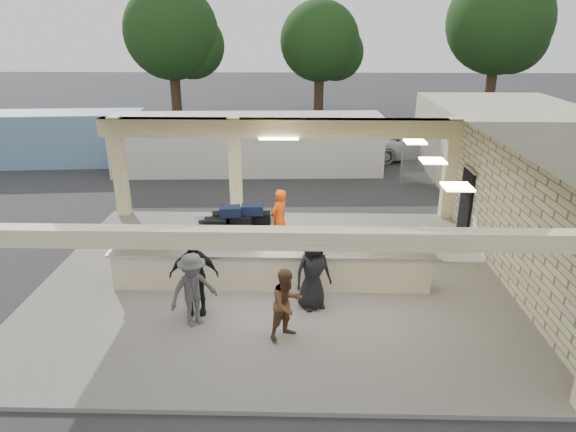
{
  "coord_description": "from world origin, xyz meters",
  "views": [
    {
      "loc": [
        0.73,
        -12.16,
        6.5
      ],
      "look_at": [
        0.39,
        1.0,
        1.49
      ],
      "focal_mm": 32.0,
      "sensor_mm": 36.0,
      "label": 1
    }
  ],
  "objects_px": {
    "car_dark": "(419,143)",
    "car_white_b": "(535,142)",
    "baggage_counter": "(271,270)",
    "container_blue": "(41,139)",
    "baggage_handler": "(279,220)",
    "container_white": "(248,144)",
    "luggage_cart": "(237,230)",
    "passenger_a": "(287,304)",
    "car_white_a": "(411,144)",
    "passenger_b": "(194,276)",
    "passenger_d": "(313,272)",
    "passenger_c": "(193,290)",
    "drum_fan": "(423,242)"
  },
  "relations": [
    {
      "from": "baggage_handler",
      "to": "car_white_b",
      "type": "xyz_separation_m",
      "value": [
        12.46,
        11.82,
        -0.26
      ]
    },
    {
      "from": "baggage_counter",
      "to": "container_blue",
      "type": "bearing_deg",
      "value": 133.62
    },
    {
      "from": "container_blue",
      "to": "car_white_b",
      "type": "bearing_deg",
      "value": -1.1
    },
    {
      "from": "luggage_cart",
      "to": "passenger_a",
      "type": "xyz_separation_m",
      "value": [
        1.54,
        -4.06,
        -0.02
      ]
    },
    {
      "from": "car_white_a",
      "to": "container_blue",
      "type": "distance_m",
      "value": 18.1
    },
    {
      "from": "container_white",
      "to": "passenger_d",
      "type": "bearing_deg",
      "value": -80.0
    },
    {
      "from": "container_blue",
      "to": "passenger_c",
      "type": "bearing_deg",
      "value": -59.94
    },
    {
      "from": "baggage_counter",
      "to": "passenger_d",
      "type": "height_order",
      "value": "passenger_d"
    },
    {
      "from": "baggage_handler",
      "to": "car_white_a",
      "type": "xyz_separation_m",
      "value": [
        6.19,
        11.59,
        -0.33
      ]
    },
    {
      "from": "baggage_counter",
      "to": "drum_fan",
      "type": "height_order",
      "value": "baggage_counter"
    },
    {
      "from": "passenger_b",
      "to": "car_dark",
      "type": "distance_m",
      "value": 17.92
    },
    {
      "from": "car_dark",
      "to": "container_white",
      "type": "distance_m",
      "value": 9.14
    },
    {
      "from": "car_white_a",
      "to": "container_blue",
      "type": "height_order",
      "value": "container_blue"
    },
    {
      "from": "passenger_b",
      "to": "passenger_a",
      "type": "bearing_deg",
      "value": -29.96
    },
    {
      "from": "baggage_counter",
      "to": "container_blue",
      "type": "relative_size",
      "value": 0.86
    },
    {
      "from": "baggage_counter",
      "to": "passenger_d",
      "type": "xyz_separation_m",
      "value": [
        1.04,
        -0.91,
        0.43
      ]
    },
    {
      "from": "passenger_c",
      "to": "car_white_b",
      "type": "relative_size",
      "value": 0.35
    },
    {
      "from": "luggage_cart",
      "to": "container_white",
      "type": "xyz_separation_m",
      "value": [
        -0.59,
        9.28,
        0.38
      ]
    },
    {
      "from": "passenger_c",
      "to": "baggage_handler",
      "type": "bearing_deg",
      "value": 29.5
    },
    {
      "from": "passenger_b",
      "to": "car_white_b",
      "type": "relative_size",
      "value": 0.39
    },
    {
      "from": "container_white",
      "to": "car_white_a",
      "type": "bearing_deg",
      "value": 17.13
    },
    {
      "from": "drum_fan",
      "to": "passenger_a",
      "type": "xyz_separation_m",
      "value": [
        -3.8,
        -4.07,
        0.3
      ]
    },
    {
      "from": "car_white_b",
      "to": "car_dark",
      "type": "relative_size",
      "value": 1.28
    },
    {
      "from": "passenger_a",
      "to": "car_dark",
      "type": "height_order",
      "value": "passenger_a"
    },
    {
      "from": "passenger_c",
      "to": "car_dark",
      "type": "xyz_separation_m",
      "value": [
        8.42,
        16.27,
        -0.33
      ]
    },
    {
      "from": "passenger_a",
      "to": "passenger_b",
      "type": "bearing_deg",
      "value": 115.69
    },
    {
      "from": "passenger_a",
      "to": "car_white_a",
      "type": "xyz_separation_m",
      "value": [
        5.83,
        16.2,
        -0.21
      ]
    },
    {
      "from": "passenger_a",
      "to": "car_dark",
      "type": "distance_m",
      "value": 17.88
    },
    {
      "from": "baggage_handler",
      "to": "container_white",
      "type": "bearing_deg",
      "value": -134.17
    },
    {
      "from": "baggage_counter",
      "to": "container_blue",
      "type": "height_order",
      "value": "container_blue"
    },
    {
      "from": "baggage_handler",
      "to": "car_white_b",
      "type": "bearing_deg",
      "value": 167.86
    },
    {
      "from": "luggage_cart",
      "to": "passenger_c",
      "type": "relative_size",
      "value": 1.6
    },
    {
      "from": "car_dark",
      "to": "car_white_b",
      "type": "bearing_deg",
      "value": -66.71
    },
    {
      "from": "car_dark",
      "to": "passenger_b",
      "type": "bearing_deg",
      "value": 177.83
    },
    {
      "from": "container_blue",
      "to": "passenger_b",
      "type": "bearing_deg",
      "value": -59.15
    },
    {
      "from": "drum_fan",
      "to": "container_blue",
      "type": "xyz_separation_m",
      "value": [
        -15.98,
        10.41,
        0.64
      ]
    },
    {
      "from": "passenger_a",
      "to": "car_white_a",
      "type": "distance_m",
      "value": 17.22
    },
    {
      "from": "baggage_handler",
      "to": "car_white_b",
      "type": "relative_size",
      "value": 0.38
    },
    {
      "from": "container_blue",
      "to": "passenger_d",
      "type": "bearing_deg",
      "value": -51.67
    },
    {
      "from": "container_white",
      "to": "luggage_cart",
      "type": "bearing_deg",
      "value": -88.99
    },
    {
      "from": "passenger_b",
      "to": "passenger_c",
      "type": "distance_m",
      "value": 0.51
    },
    {
      "from": "container_white",
      "to": "container_blue",
      "type": "xyz_separation_m",
      "value": [
        -10.06,
        1.14,
        -0.06
      ]
    },
    {
      "from": "passenger_c",
      "to": "passenger_a",
      "type": "bearing_deg",
      "value": -50.19
    },
    {
      "from": "baggage_counter",
      "to": "passenger_a",
      "type": "height_order",
      "value": "passenger_a"
    },
    {
      "from": "passenger_d",
      "to": "car_dark",
      "type": "height_order",
      "value": "passenger_d"
    },
    {
      "from": "baggage_counter",
      "to": "passenger_b",
      "type": "distance_m",
      "value": 2.15
    },
    {
      "from": "passenger_b",
      "to": "car_white_a",
      "type": "relative_size",
      "value": 0.39
    },
    {
      "from": "drum_fan",
      "to": "passenger_d",
      "type": "height_order",
      "value": "passenger_d"
    },
    {
      "from": "drum_fan",
      "to": "car_dark",
      "type": "distance_m",
      "value": 12.89
    },
    {
      "from": "passenger_d",
      "to": "car_white_b",
      "type": "height_order",
      "value": "passenger_d"
    }
  ]
}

